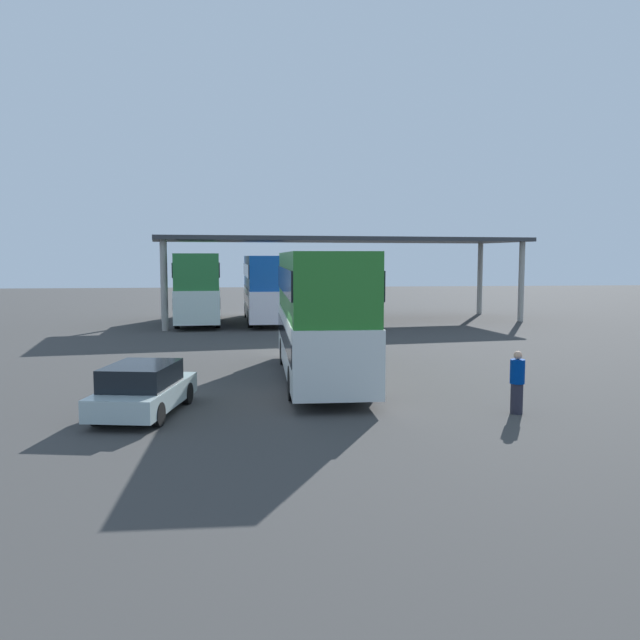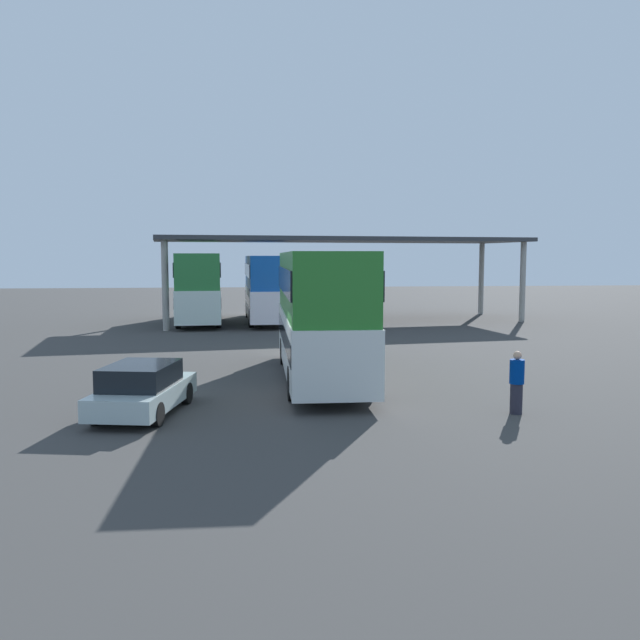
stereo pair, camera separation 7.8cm
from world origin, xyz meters
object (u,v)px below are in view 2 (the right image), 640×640
Objects in this scene: double_decker_main at (320,310)px; double_decker_mid_row at (267,286)px; double_decker_near_canopy at (199,285)px; parked_hatchback at (143,389)px; pedestrian_waiting at (517,383)px.

double_decker_main reaches higher than double_decker_mid_row.
parked_hatchback is at bearing 177.72° from double_decker_near_canopy.
double_decker_main is 1.01× the size of double_decker_near_canopy.
pedestrian_waiting is at bearing -84.63° from parked_hatchback.
double_decker_main is 7.26m from pedestrian_waiting.
parked_hatchback is 24.09m from double_decker_near_canopy.
double_decker_near_canopy is 6.19× the size of pedestrian_waiting.
double_decker_near_canopy is at bearing 89.57° from double_decker_mid_row.
double_decker_mid_row is 25.82m from pedestrian_waiting.
double_decker_near_canopy is 0.98× the size of double_decker_mid_row.
double_decker_mid_row is (-1.21, 19.69, -0.05)m from double_decker_main.
parked_hatchback is 24.49m from double_decker_mid_row.
double_decker_near_canopy reaches higher than parked_hatchback.
double_decker_near_canopy reaches higher than double_decker_main.
double_decker_mid_row is 6.31× the size of pedestrian_waiting.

